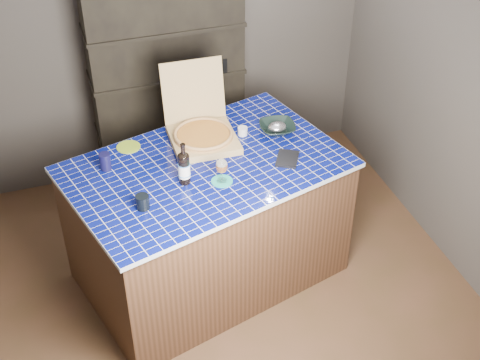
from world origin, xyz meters
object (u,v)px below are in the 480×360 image
object	(u,v)px
wine_glass	(222,166)
dvd_case	(287,159)
pizza_box	(202,132)
mead_bottle	(184,168)
bowl	(277,128)
kitchen_island	(208,222)

from	to	relation	value
wine_glass	dvd_case	bearing A→B (deg)	11.00
pizza_box	wine_glass	size ratio (longest dim) A/B	3.27
dvd_case	pizza_box	bearing A→B (deg)	169.17
pizza_box	mead_bottle	xyz separation A→B (m)	(-0.24, -0.43, 0.05)
pizza_box	dvd_case	distance (m)	0.63
bowl	dvd_case	bearing A→B (deg)	-99.50
mead_bottle	wine_glass	size ratio (longest dim) A/B	1.75
kitchen_island	mead_bottle	distance (m)	0.65
pizza_box	mead_bottle	size ratio (longest dim) A/B	1.87
kitchen_island	mead_bottle	size ratio (longest dim) A/B	6.88
dvd_case	bowl	size ratio (longest dim) A/B	0.78
wine_glass	pizza_box	bearing A→B (deg)	88.66
kitchen_island	wine_glass	world-z (taller)	wine_glass
bowl	wine_glass	bearing A→B (deg)	-141.12
kitchen_island	dvd_case	world-z (taller)	dvd_case
pizza_box	mead_bottle	bearing A→B (deg)	-117.34
pizza_box	mead_bottle	distance (m)	0.50
kitchen_island	dvd_case	xyz separation A→B (m)	(0.54, -0.11, 0.50)
pizza_box	dvd_case	size ratio (longest dim) A/B	2.84
mead_bottle	dvd_case	bearing A→B (deg)	2.29
pizza_box	bowl	size ratio (longest dim) A/B	2.21
wine_glass	dvd_case	size ratio (longest dim) A/B	0.87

